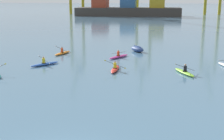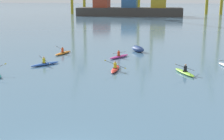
{
  "view_description": "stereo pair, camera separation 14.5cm",
  "coord_description": "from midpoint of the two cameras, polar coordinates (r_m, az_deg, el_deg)",
  "views": [
    {
      "loc": [
        4.14,
        -10.95,
        6.89
      ],
      "look_at": [
        0.02,
        15.36,
        0.6
      ],
      "focal_mm": 49.06,
      "sensor_mm": 36.0,
      "label": 1
    },
    {
      "loc": [
        4.28,
        -10.92,
        6.89
      ],
      "look_at": [
        0.02,
        15.36,
        0.6
      ],
      "focal_mm": 49.06,
      "sensor_mm": 36.0,
      "label": 2
    }
  ],
  "objects": [
    {
      "name": "kayak_lime",
      "position": [
        29.24,
        13.22,
        -0.34
      ],
      "size": [
        2.0,
        3.34,
        1.06
      ],
      "color": "#7ABC2D",
      "rests_on": "ground"
    },
    {
      "name": "kayak_magenta",
      "position": [
        36.13,
        1.15,
        2.57
      ],
      "size": [
        2.25,
        3.23,
        0.95
      ],
      "color": "#C13384",
      "rests_on": "ground"
    },
    {
      "name": "kayak_red",
      "position": [
        29.78,
        0.45,
        0.26
      ],
      "size": [
        2.19,
        3.41,
        1.04
      ],
      "color": "red",
      "rests_on": "ground"
    },
    {
      "name": "container_barge",
      "position": [
        121.93,
        3.18,
        11.31
      ],
      "size": [
        40.37,
        11.37,
        8.57
      ],
      "color": "#38332D",
      "rests_on": "ground"
    },
    {
      "name": "kayak_orange",
      "position": [
        38.98,
        -9.32,
        3.19
      ],
      "size": [
        2.12,
        3.44,
        1.05
      ],
      "color": "orange",
      "rests_on": "ground"
    },
    {
      "name": "kayak_blue",
      "position": [
        32.82,
        -12.59,
        1.16
      ],
      "size": [
        2.52,
        3.08,
        0.97
      ],
      "color": "#2856B2",
      "rests_on": "ground"
    },
    {
      "name": "capsized_dinghy",
      "position": [
        40.34,
        4.65,
        3.92
      ],
      "size": [
        2.35,
        2.78,
        0.76
      ],
      "color": "navy",
      "rests_on": "ground"
    }
  ]
}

